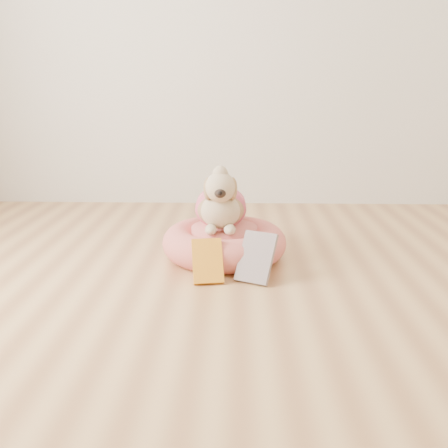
{
  "coord_description": "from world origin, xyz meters",
  "views": [
    {
      "loc": [
        -0.01,
        -1.12,
        0.77
      ],
      "look_at": [
        -0.07,
        1.05,
        0.18
      ],
      "focal_mm": 40.0,
      "sensor_mm": 36.0,
      "label": 1
    }
  ],
  "objects_px": {
    "pet_bed": "(224,243)",
    "book_yellow": "(208,261)",
    "book_white": "(256,257)",
    "dog": "(221,194)"
  },
  "relations": [
    {
      "from": "book_yellow",
      "to": "book_white",
      "type": "xyz_separation_m",
      "value": [
        0.2,
        0.02,
        0.01
      ]
    },
    {
      "from": "book_yellow",
      "to": "book_white",
      "type": "bearing_deg",
      "value": -4.81
    },
    {
      "from": "dog",
      "to": "book_white",
      "type": "bearing_deg",
      "value": -62.95
    },
    {
      "from": "pet_bed",
      "to": "book_white",
      "type": "height_order",
      "value": "book_white"
    },
    {
      "from": "dog",
      "to": "book_white",
      "type": "height_order",
      "value": "dog"
    },
    {
      "from": "pet_bed",
      "to": "dog",
      "type": "distance_m",
      "value": 0.23
    },
    {
      "from": "pet_bed",
      "to": "book_yellow",
      "type": "height_order",
      "value": "book_yellow"
    },
    {
      "from": "pet_bed",
      "to": "book_yellow",
      "type": "distance_m",
      "value": 0.3
    },
    {
      "from": "pet_bed",
      "to": "dog",
      "type": "xyz_separation_m",
      "value": [
        -0.02,
        0.01,
        0.23
      ]
    },
    {
      "from": "pet_bed",
      "to": "dog",
      "type": "bearing_deg",
      "value": 156.04
    }
  ]
}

